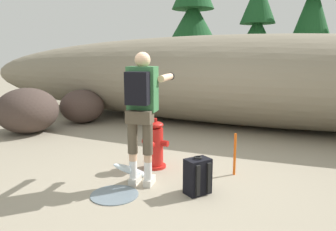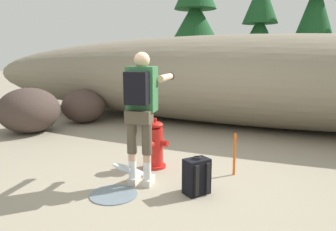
% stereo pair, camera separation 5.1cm
% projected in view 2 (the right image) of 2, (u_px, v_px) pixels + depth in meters
% --- Properties ---
extents(ground_plane, '(56.00, 56.00, 0.04)m').
position_uv_depth(ground_plane, '(163.00, 179.00, 4.47)').
color(ground_plane, gray).
extents(dirt_embankment, '(16.08, 3.20, 2.15)m').
position_uv_depth(dirt_embankment, '(236.00, 80.00, 7.83)').
color(dirt_embankment, gray).
rests_on(dirt_embankment, ground_plane).
extents(fire_hydrant, '(0.41, 0.36, 0.76)m').
position_uv_depth(fire_hydrant, '(155.00, 145.00, 4.81)').
color(fire_hydrant, red).
rests_on(fire_hydrant, ground_plane).
extents(hydrant_water_jet, '(0.58, 1.24, 0.58)m').
position_uv_depth(hydrant_water_jet, '(128.00, 177.00, 4.18)').
color(hydrant_water_jet, silver).
rests_on(hydrant_water_jet, ground_plane).
extents(utility_worker, '(0.64, 1.03, 1.71)m').
position_uv_depth(utility_worker, '(142.00, 102.00, 4.10)').
color(utility_worker, beige).
rests_on(utility_worker, ground_plane).
extents(spare_backpack, '(0.36, 0.36, 0.47)m').
position_uv_depth(spare_backpack, '(196.00, 176.00, 3.92)').
color(spare_backpack, black).
rests_on(spare_backpack, ground_plane).
extents(boulder_large, '(1.38, 1.40, 0.83)m').
position_uv_depth(boulder_large, '(84.00, 106.00, 8.03)').
color(boulder_large, '#473730').
rests_on(boulder_large, ground_plane).
extents(boulder_mid, '(1.62, 1.65, 0.98)m').
position_uv_depth(boulder_mid, '(29.00, 110.00, 6.98)').
color(boulder_mid, '#43352F').
rests_on(boulder_mid, ground_plane).
extents(pine_tree_far_left, '(2.83, 2.83, 5.67)m').
position_uv_depth(pine_tree_far_left, '(195.00, 18.00, 14.05)').
color(pine_tree_far_left, '#47331E').
rests_on(pine_tree_far_left, ground_plane).
extents(pine_tree_left, '(2.17, 2.17, 4.67)m').
position_uv_depth(pine_tree_left, '(259.00, 32.00, 12.93)').
color(pine_tree_left, '#47331E').
rests_on(pine_tree_left, ground_plane).
extents(pine_tree_center, '(2.22, 2.22, 6.68)m').
position_uv_depth(pine_tree_center, '(315.00, 8.00, 12.23)').
color(pine_tree_center, '#47331E').
rests_on(pine_tree_center, ground_plane).
extents(survey_stake, '(0.04, 0.04, 0.60)m').
position_uv_depth(survey_stake, '(235.00, 154.00, 4.51)').
color(survey_stake, '#E55914').
rests_on(survey_stake, ground_plane).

